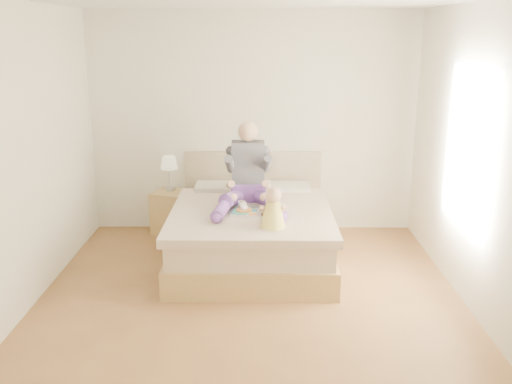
{
  "coord_description": "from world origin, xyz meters",
  "views": [
    {
      "loc": [
        0.1,
        -4.88,
        2.42
      ],
      "look_at": [
        0.05,
        1.0,
        0.78
      ],
      "focal_mm": 40.0,
      "sensor_mm": 36.0,
      "label": 1
    }
  ],
  "objects_px": {
    "bed": "(252,230)",
    "tray": "(252,211)",
    "adult": "(248,179)",
    "nightstand": "(173,212)",
    "baby": "(273,211)"
  },
  "relations": [
    {
      "from": "adult",
      "to": "baby",
      "type": "height_order",
      "value": "adult"
    },
    {
      "from": "adult",
      "to": "baby",
      "type": "relative_size",
      "value": 2.74
    },
    {
      "from": "tray",
      "to": "baby",
      "type": "distance_m",
      "value": 0.49
    },
    {
      "from": "bed",
      "to": "tray",
      "type": "distance_m",
      "value": 0.45
    },
    {
      "from": "tray",
      "to": "nightstand",
      "type": "bearing_deg",
      "value": 142.97
    },
    {
      "from": "tray",
      "to": "baby",
      "type": "height_order",
      "value": "baby"
    },
    {
      "from": "bed",
      "to": "tray",
      "type": "xyz_separation_m",
      "value": [
        0.01,
        -0.31,
        0.32
      ]
    },
    {
      "from": "adult",
      "to": "tray",
      "type": "bearing_deg",
      "value": -84.97
    },
    {
      "from": "adult",
      "to": "tray",
      "type": "distance_m",
      "value": 0.47
    },
    {
      "from": "adult",
      "to": "tray",
      "type": "height_order",
      "value": "adult"
    },
    {
      "from": "nightstand",
      "to": "tray",
      "type": "xyz_separation_m",
      "value": [
        1.01,
        -1.1,
        0.37
      ]
    },
    {
      "from": "tray",
      "to": "adult",
      "type": "bearing_deg",
      "value": 107.28
    },
    {
      "from": "adult",
      "to": "bed",
      "type": "bearing_deg",
      "value": -69.12
    },
    {
      "from": "nightstand",
      "to": "bed",
      "type": "bearing_deg",
      "value": -19.45
    },
    {
      "from": "bed",
      "to": "baby",
      "type": "height_order",
      "value": "baby"
    }
  ]
}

